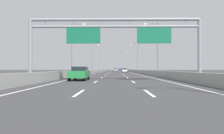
% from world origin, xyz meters
% --- Properties ---
extents(ground_plane, '(260.00, 260.00, 0.00)m').
position_xyz_m(ground_plane, '(0.00, 100.00, 0.00)').
color(ground_plane, '#38383A').
extents(lane_dash_left_1, '(0.16, 3.00, 0.01)m').
position_xyz_m(lane_dash_left_1, '(-1.80, 12.50, 0.01)').
color(lane_dash_left_1, white).
rests_on(lane_dash_left_1, ground_plane).
extents(lane_dash_left_2, '(0.16, 3.00, 0.01)m').
position_xyz_m(lane_dash_left_2, '(-1.80, 21.50, 0.01)').
color(lane_dash_left_2, white).
rests_on(lane_dash_left_2, ground_plane).
extents(lane_dash_left_3, '(0.16, 3.00, 0.01)m').
position_xyz_m(lane_dash_left_3, '(-1.80, 30.50, 0.01)').
color(lane_dash_left_3, white).
rests_on(lane_dash_left_3, ground_plane).
extents(lane_dash_left_4, '(0.16, 3.00, 0.01)m').
position_xyz_m(lane_dash_left_4, '(-1.80, 39.50, 0.01)').
color(lane_dash_left_4, white).
rests_on(lane_dash_left_4, ground_plane).
extents(lane_dash_left_5, '(0.16, 3.00, 0.01)m').
position_xyz_m(lane_dash_left_5, '(-1.80, 48.50, 0.01)').
color(lane_dash_left_5, white).
rests_on(lane_dash_left_5, ground_plane).
extents(lane_dash_left_6, '(0.16, 3.00, 0.01)m').
position_xyz_m(lane_dash_left_6, '(-1.80, 57.50, 0.01)').
color(lane_dash_left_6, white).
rests_on(lane_dash_left_6, ground_plane).
extents(lane_dash_left_7, '(0.16, 3.00, 0.01)m').
position_xyz_m(lane_dash_left_7, '(-1.80, 66.50, 0.01)').
color(lane_dash_left_7, white).
rests_on(lane_dash_left_7, ground_plane).
extents(lane_dash_left_8, '(0.16, 3.00, 0.01)m').
position_xyz_m(lane_dash_left_8, '(-1.80, 75.50, 0.01)').
color(lane_dash_left_8, white).
rests_on(lane_dash_left_8, ground_plane).
extents(lane_dash_left_9, '(0.16, 3.00, 0.01)m').
position_xyz_m(lane_dash_left_9, '(-1.80, 84.50, 0.01)').
color(lane_dash_left_9, white).
rests_on(lane_dash_left_9, ground_plane).
extents(lane_dash_left_10, '(0.16, 3.00, 0.01)m').
position_xyz_m(lane_dash_left_10, '(-1.80, 93.50, 0.01)').
color(lane_dash_left_10, white).
rests_on(lane_dash_left_10, ground_plane).
extents(lane_dash_left_11, '(0.16, 3.00, 0.01)m').
position_xyz_m(lane_dash_left_11, '(-1.80, 102.50, 0.01)').
color(lane_dash_left_11, white).
rests_on(lane_dash_left_11, ground_plane).
extents(lane_dash_left_12, '(0.16, 3.00, 0.01)m').
position_xyz_m(lane_dash_left_12, '(-1.80, 111.50, 0.01)').
color(lane_dash_left_12, white).
rests_on(lane_dash_left_12, ground_plane).
extents(lane_dash_left_13, '(0.16, 3.00, 0.01)m').
position_xyz_m(lane_dash_left_13, '(-1.80, 120.50, 0.01)').
color(lane_dash_left_13, white).
rests_on(lane_dash_left_13, ground_plane).
extents(lane_dash_left_14, '(0.16, 3.00, 0.01)m').
position_xyz_m(lane_dash_left_14, '(-1.80, 129.50, 0.01)').
color(lane_dash_left_14, white).
rests_on(lane_dash_left_14, ground_plane).
extents(lane_dash_left_15, '(0.16, 3.00, 0.01)m').
position_xyz_m(lane_dash_left_15, '(-1.80, 138.50, 0.01)').
color(lane_dash_left_15, white).
rests_on(lane_dash_left_15, ground_plane).
extents(lane_dash_left_16, '(0.16, 3.00, 0.01)m').
position_xyz_m(lane_dash_left_16, '(-1.80, 147.50, 0.01)').
color(lane_dash_left_16, white).
rests_on(lane_dash_left_16, ground_plane).
extents(lane_dash_left_17, '(0.16, 3.00, 0.01)m').
position_xyz_m(lane_dash_left_17, '(-1.80, 156.50, 0.01)').
color(lane_dash_left_17, white).
rests_on(lane_dash_left_17, ground_plane).
extents(lane_dash_right_1, '(0.16, 3.00, 0.01)m').
position_xyz_m(lane_dash_right_1, '(1.80, 12.50, 0.01)').
color(lane_dash_right_1, white).
rests_on(lane_dash_right_1, ground_plane).
extents(lane_dash_right_2, '(0.16, 3.00, 0.01)m').
position_xyz_m(lane_dash_right_2, '(1.80, 21.50, 0.01)').
color(lane_dash_right_2, white).
rests_on(lane_dash_right_2, ground_plane).
extents(lane_dash_right_3, '(0.16, 3.00, 0.01)m').
position_xyz_m(lane_dash_right_3, '(1.80, 30.50, 0.01)').
color(lane_dash_right_3, white).
rests_on(lane_dash_right_3, ground_plane).
extents(lane_dash_right_4, '(0.16, 3.00, 0.01)m').
position_xyz_m(lane_dash_right_4, '(1.80, 39.50, 0.01)').
color(lane_dash_right_4, white).
rests_on(lane_dash_right_4, ground_plane).
extents(lane_dash_right_5, '(0.16, 3.00, 0.01)m').
position_xyz_m(lane_dash_right_5, '(1.80, 48.50, 0.01)').
color(lane_dash_right_5, white).
rests_on(lane_dash_right_5, ground_plane).
extents(lane_dash_right_6, '(0.16, 3.00, 0.01)m').
position_xyz_m(lane_dash_right_6, '(1.80, 57.50, 0.01)').
color(lane_dash_right_6, white).
rests_on(lane_dash_right_6, ground_plane).
extents(lane_dash_right_7, '(0.16, 3.00, 0.01)m').
position_xyz_m(lane_dash_right_7, '(1.80, 66.50, 0.01)').
color(lane_dash_right_7, white).
rests_on(lane_dash_right_7, ground_plane).
extents(lane_dash_right_8, '(0.16, 3.00, 0.01)m').
position_xyz_m(lane_dash_right_8, '(1.80, 75.50, 0.01)').
color(lane_dash_right_8, white).
rests_on(lane_dash_right_8, ground_plane).
extents(lane_dash_right_9, '(0.16, 3.00, 0.01)m').
position_xyz_m(lane_dash_right_9, '(1.80, 84.50, 0.01)').
color(lane_dash_right_9, white).
rests_on(lane_dash_right_9, ground_plane).
extents(lane_dash_right_10, '(0.16, 3.00, 0.01)m').
position_xyz_m(lane_dash_right_10, '(1.80, 93.50, 0.01)').
color(lane_dash_right_10, white).
rests_on(lane_dash_right_10, ground_plane).
extents(lane_dash_right_11, '(0.16, 3.00, 0.01)m').
position_xyz_m(lane_dash_right_11, '(1.80, 102.50, 0.01)').
color(lane_dash_right_11, white).
rests_on(lane_dash_right_11, ground_plane).
extents(lane_dash_right_12, '(0.16, 3.00, 0.01)m').
position_xyz_m(lane_dash_right_12, '(1.80, 111.50, 0.01)').
color(lane_dash_right_12, white).
rests_on(lane_dash_right_12, ground_plane).
extents(lane_dash_right_13, '(0.16, 3.00, 0.01)m').
position_xyz_m(lane_dash_right_13, '(1.80, 120.50, 0.01)').
color(lane_dash_right_13, white).
rests_on(lane_dash_right_13, ground_plane).
extents(lane_dash_right_14, '(0.16, 3.00, 0.01)m').
position_xyz_m(lane_dash_right_14, '(1.80, 129.50, 0.01)').
color(lane_dash_right_14, white).
rests_on(lane_dash_right_14, ground_plane).
extents(lane_dash_right_15, '(0.16, 3.00, 0.01)m').
position_xyz_m(lane_dash_right_15, '(1.80, 138.50, 0.01)').
color(lane_dash_right_15, white).
rests_on(lane_dash_right_15, ground_plane).
extents(lane_dash_right_16, '(0.16, 3.00, 0.01)m').
position_xyz_m(lane_dash_right_16, '(1.80, 147.50, 0.01)').
color(lane_dash_right_16, white).
rests_on(lane_dash_right_16, ground_plane).
extents(lane_dash_right_17, '(0.16, 3.00, 0.01)m').
position_xyz_m(lane_dash_right_17, '(1.80, 156.50, 0.01)').
color(lane_dash_right_17, white).
rests_on(lane_dash_right_17, ground_plane).
extents(edge_line_left, '(0.16, 176.00, 0.01)m').
position_xyz_m(edge_line_left, '(-5.25, 88.00, 0.01)').
color(edge_line_left, white).
rests_on(edge_line_left, ground_plane).
extents(edge_line_right, '(0.16, 176.00, 0.01)m').
position_xyz_m(edge_line_right, '(5.25, 88.00, 0.01)').
color(edge_line_right, white).
rests_on(edge_line_right, ground_plane).
extents(barrier_left, '(0.45, 220.00, 0.95)m').
position_xyz_m(barrier_left, '(-6.90, 110.00, 0.47)').
color(barrier_left, '#9E9E99').
rests_on(barrier_left, ground_plane).
extents(barrier_right, '(0.45, 220.00, 0.95)m').
position_xyz_m(barrier_right, '(6.90, 110.00, 0.47)').
color(barrier_right, '#9E9E99').
rests_on(barrier_right, ground_plane).
extents(sign_gantry, '(17.32, 0.36, 6.36)m').
position_xyz_m(sign_gantry, '(0.10, 22.32, 4.85)').
color(sign_gantry, gray).
rests_on(sign_gantry, ground_plane).
extents(streetlamp_left_mid, '(2.58, 0.28, 9.50)m').
position_xyz_m(streetlamp_left_mid, '(-7.47, 38.31, 5.40)').
color(streetlamp_left_mid, slate).
rests_on(streetlamp_left_mid, ground_plane).
extents(streetlamp_right_mid, '(2.58, 0.28, 9.50)m').
position_xyz_m(streetlamp_right_mid, '(7.47, 38.31, 5.40)').
color(streetlamp_right_mid, slate).
rests_on(streetlamp_right_mid, ground_plane).
extents(streetlamp_left_far, '(2.58, 0.28, 9.50)m').
position_xyz_m(streetlamp_left_far, '(-7.47, 70.22, 5.40)').
color(streetlamp_left_far, slate).
rests_on(streetlamp_left_far, ground_plane).
extents(streetlamp_right_far, '(2.58, 0.28, 9.50)m').
position_xyz_m(streetlamp_right_far, '(7.47, 70.22, 5.40)').
color(streetlamp_right_far, slate).
rests_on(streetlamp_right_far, ground_plane).
extents(streetlamp_left_distant, '(2.58, 0.28, 9.50)m').
position_xyz_m(streetlamp_left_distant, '(-7.47, 102.14, 5.40)').
color(streetlamp_left_distant, slate).
rests_on(streetlamp_left_distant, ground_plane).
extents(streetlamp_right_distant, '(2.58, 0.28, 9.50)m').
position_xyz_m(streetlamp_right_distant, '(7.47, 102.14, 5.40)').
color(streetlamp_right_distant, slate).
rests_on(streetlamp_right_distant, ground_plane).
extents(green_car, '(1.78, 4.13, 1.49)m').
position_xyz_m(green_car, '(-3.82, 24.15, 0.77)').
color(green_car, '#1E7A38').
rests_on(green_car, ground_plane).
extents(white_car, '(1.80, 4.43, 1.40)m').
position_xyz_m(white_car, '(3.45, 75.24, 0.73)').
color(white_car, silver).
rests_on(white_car, ground_plane).
extents(silver_car, '(1.74, 4.52, 1.49)m').
position_xyz_m(silver_car, '(0.19, 107.91, 0.76)').
color(silver_car, '#A8ADB2').
rests_on(silver_car, ground_plane).
extents(blue_car, '(1.74, 4.26, 1.46)m').
position_xyz_m(blue_car, '(3.35, 129.66, 0.76)').
color(blue_car, '#2347AD').
rests_on(blue_car, ground_plane).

